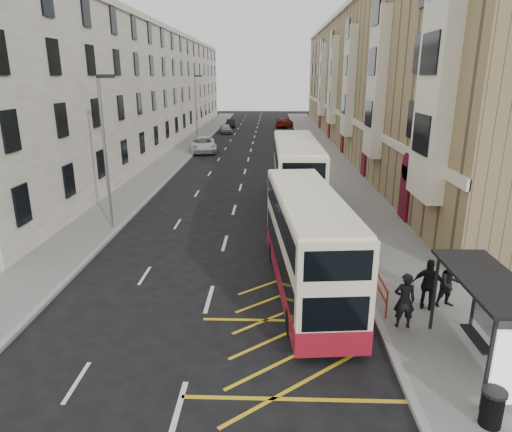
{
  "coord_description": "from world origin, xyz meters",
  "views": [
    {
      "loc": [
        2.29,
        -11.47,
        8.08
      ],
      "look_at": [
        1.67,
        7.08,
        2.35
      ],
      "focal_mm": 32.0,
      "sensor_mm": 36.0,
      "label": 1
    }
  ],
  "objects_px": {
    "street_lamp_far": "(196,107)",
    "pedestrian_near": "(404,300)",
    "street_lamp_near": "(105,145)",
    "bus_shelter": "(497,309)",
    "pedestrian_mid": "(450,284)",
    "pedestrian_far": "(429,285)",
    "double_decker_rear": "(296,176)",
    "car_dark": "(231,123)",
    "litter_bin": "(492,407)",
    "car_red": "(284,122)",
    "double_decker_front": "(307,243)",
    "car_silver": "(226,129)",
    "white_van": "(203,145)"
  },
  "relations": [
    {
      "from": "litter_bin",
      "to": "car_dark",
      "type": "relative_size",
      "value": 0.24
    },
    {
      "from": "street_lamp_far",
      "to": "pedestrian_mid",
      "type": "relative_size",
      "value": 4.59
    },
    {
      "from": "street_lamp_near",
      "to": "double_decker_rear",
      "type": "distance_m",
      "value": 11.18
    },
    {
      "from": "car_red",
      "to": "street_lamp_near",
      "type": "bearing_deg",
      "value": 92.96
    },
    {
      "from": "double_decker_front",
      "to": "car_dark",
      "type": "distance_m",
      "value": 59.53
    },
    {
      "from": "pedestrian_far",
      "to": "double_decker_rear",
      "type": "bearing_deg",
      "value": -48.79
    },
    {
      "from": "double_decker_front",
      "to": "white_van",
      "type": "relative_size",
      "value": 1.69
    },
    {
      "from": "street_lamp_near",
      "to": "car_silver",
      "type": "height_order",
      "value": "street_lamp_near"
    },
    {
      "from": "bus_shelter",
      "to": "pedestrian_mid",
      "type": "relative_size",
      "value": 2.44
    },
    {
      "from": "bus_shelter",
      "to": "pedestrian_far",
      "type": "relative_size",
      "value": 2.27
    },
    {
      "from": "double_decker_front",
      "to": "car_red",
      "type": "height_order",
      "value": "double_decker_front"
    },
    {
      "from": "bus_shelter",
      "to": "car_red",
      "type": "xyz_separation_m",
      "value": [
        -3.93,
        64.78,
        -1.38
      ]
    },
    {
      "from": "street_lamp_far",
      "to": "pedestrian_near",
      "type": "distance_m",
      "value": 42.22
    },
    {
      "from": "litter_bin",
      "to": "pedestrian_mid",
      "type": "relative_size",
      "value": 0.54
    },
    {
      "from": "litter_bin",
      "to": "street_lamp_near",
      "type": "bearing_deg",
      "value": 133.94
    },
    {
      "from": "street_lamp_far",
      "to": "car_silver",
      "type": "relative_size",
      "value": 2.04
    },
    {
      "from": "street_lamp_near",
      "to": "street_lamp_far",
      "type": "xyz_separation_m",
      "value": [
        0.0,
        30.0,
        0.0
      ]
    },
    {
      "from": "street_lamp_far",
      "to": "pedestrian_near",
      "type": "xyz_separation_m",
      "value": [
        13.01,
        -40.01,
        -3.53
      ]
    },
    {
      "from": "pedestrian_mid",
      "to": "white_van",
      "type": "relative_size",
      "value": 0.3
    },
    {
      "from": "pedestrian_far",
      "to": "bus_shelter",
      "type": "bearing_deg",
      "value": 121.3
    },
    {
      "from": "bus_shelter",
      "to": "car_silver",
      "type": "distance_m",
      "value": 57.56
    },
    {
      "from": "pedestrian_mid",
      "to": "litter_bin",
      "type": "bearing_deg",
      "value": -114.07
    },
    {
      "from": "pedestrian_mid",
      "to": "car_silver",
      "type": "distance_m",
      "value": 53.87
    },
    {
      "from": "double_decker_rear",
      "to": "car_dark",
      "type": "relative_size",
      "value": 2.83
    },
    {
      "from": "pedestrian_far",
      "to": "car_red",
      "type": "distance_m",
      "value": 61.25
    },
    {
      "from": "pedestrian_far",
      "to": "litter_bin",
      "type": "bearing_deg",
      "value": 110.38
    },
    {
      "from": "bus_shelter",
      "to": "street_lamp_near",
      "type": "xyz_separation_m",
      "value": [
        -14.69,
        12.39,
        2.5
      ]
    },
    {
      "from": "litter_bin",
      "to": "car_dark",
      "type": "bearing_deg",
      "value": 100.16
    },
    {
      "from": "bus_shelter",
      "to": "double_decker_front",
      "type": "distance_m",
      "value": 7.0
    },
    {
      "from": "bus_shelter",
      "to": "car_silver",
      "type": "height_order",
      "value": "bus_shelter"
    },
    {
      "from": "car_silver",
      "to": "double_decker_front",
      "type": "bearing_deg",
      "value": -94.15
    },
    {
      "from": "double_decker_front",
      "to": "pedestrian_far",
      "type": "bearing_deg",
      "value": -26.25
    },
    {
      "from": "pedestrian_mid",
      "to": "street_lamp_near",
      "type": "bearing_deg",
      "value": 137.16
    },
    {
      "from": "street_lamp_far",
      "to": "car_dark",
      "type": "xyz_separation_m",
      "value": [
        2.01,
        21.81,
        -3.99
      ]
    },
    {
      "from": "double_decker_rear",
      "to": "pedestrian_near",
      "type": "xyz_separation_m",
      "value": [
        2.84,
        -13.96,
        -1.13
      ]
    },
    {
      "from": "street_lamp_near",
      "to": "car_red",
      "type": "distance_m",
      "value": 53.62
    },
    {
      "from": "double_decker_front",
      "to": "pedestrian_far",
      "type": "distance_m",
      "value": 4.55
    },
    {
      "from": "double_decker_rear",
      "to": "car_dark",
      "type": "height_order",
      "value": "double_decker_rear"
    },
    {
      "from": "double_decker_front",
      "to": "double_decker_rear",
      "type": "distance_m",
      "value": 11.12
    },
    {
      "from": "double_decker_rear",
      "to": "pedestrian_mid",
      "type": "relative_size",
      "value": 6.32
    },
    {
      "from": "street_lamp_far",
      "to": "double_decker_rear",
      "type": "bearing_deg",
      "value": -68.65
    },
    {
      "from": "car_red",
      "to": "white_van",
      "type": "bearing_deg",
      "value": 84.16
    },
    {
      "from": "double_decker_front",
      "to": "white_van",
      "type": "xyz_separation_m",
      "value": [
        -8.89,
        33.71,
        -1.17
      ]
    },
    {
      "from": "pedestrian_mid",
      "to": "car_dark",
      "type": "xyz_separation_m",
      "value": [
        -13.0,
        60.36,
        -0.38
      ]
    },
    {
      "from": "car_red",
      "to": "double_decker_front",
      "type": "bearing_deg",
      "value": 103.87
    },
    {
      "from": "bus_shelter",
      "to": "street_lamp_far",
      "type": "height_order",
      "value": "street_lamp_far"
    },
    {
      "from": "double_decker_rear",
      "to": "pedestrian_mid",
      "type": "xyz_separation_m",
      "value": [
        4.83,
        -12.5,
        -1.21
      ]
    },
    {
      "from": "car_red",
      "to": "bus_shelter",
      "type": "bearing_deg",
      "value": 108.04
    },
    {
      "from": "street_lamp_near",
      "to": "pedestrian_near",
      "type": "bearing_deg",
      "value": -37.56
    },
    {
      "from": "pedestrian_mid",
      "to": "pedestrian_far",
      "type": "bearing_deg",
      "value": -178.13
    }
  ]
}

